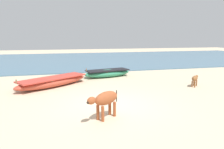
% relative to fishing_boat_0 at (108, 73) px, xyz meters
% --- Properties ---
extents(ground, '(80.00, 80.00, 0.00)m').
position_rel_fishing_boat_0_xyz_m(ground, '(-1.25, -6.08, -0.29)').
color(ground, beige).
extents(sea_water, '(60.00, 20.00, 0.08)m').
position_rel_fishing_boat_0_xyz_m(sea_water, '(-1.25, 11.97, -0.25)').
color(sea_water, slate).
rests_on(sea_water, ground).
extents(fishing_boat_0, '(3.64, 1.82, 0.73)m').
position_rel_fishing_boat_0_xyz_m(fishing_boat_0, '(0.00, 0.00, 0.00)').
color(fishing_boat_0, '#338C66').
rests_on(fishing_boat_0, ground).
extents(fishing_boat_2, '(4.39, 3.51, 0.75)m').
position_rel_fishing_boat_0_xyz_m(fishing_boat_2, '(-3.72, -2.06, 0.01)').
color(fishing_boat_2, '#B74733').
rests_on(fishing_boat_2, ground).
extents(cow_adult_rust, '(1.35, 1.08, 0.97)m').
position_rel_fishing_boat_0_xyz_m(cow_adult_rust, '(-1.77, -7.39, 0.41)').
color(cow_adult_rust, '#9E4C28').
rests_on(cow_adult_rust, ground).
extents(calf_near_brown, '(0.85, 0.76, 0.63)m').
position_rel_fishing_boat_0_xyz_m(calf_near_brown, '(4.29, -4.03, 0.17)').
color(calf_near_brown, brown).
rests_on(calf_near_brown, ground).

